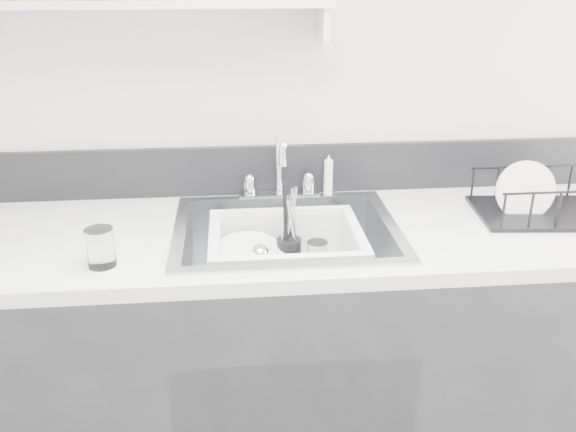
{
  "coord_description": "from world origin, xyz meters",
  "views": [
    {
      "loc": [
        -0.15,
        -0.4,
        1.63
      ],
      "look_at": [
        0.0,
        1.14,
        0.98
      ],
      "focal_mm": 38.0,
      "sensor_mm": 36.0,
      "label": 1
    }
  ],
  "objects": [
    {
      "name": "tumbler_in_tub",
      "position": [
        0.1,
        1.22,
        0.81
      ],
      "size": [
        0.08,
        0.08,
        0.09
      ],
      "primitive_type": "cylinder",
      "rotation": [
        0.0,
        0.0,
        -0.36
      ],
      "color": "white",
      "rests_on": "wash_tub"
    },
    {
      "name": "dish_rack",
      "position": [
        0.76,
        1.22,
        0.98
      ],
      "size": [
        0.38,
        0.3,
        0.12
      ],
      "primitive_type": null,
      "rotation": [
        0.0,
        0.0,
        -0.09
      ],
      "color": "black",
      "rests_on": "counter_run"
    },
    {
      "name": "ladle",
      "position": [
        -0.04,
        1.18,
        0.8
      ],
      "size": [
        0.24,
        0.26,
        0.07
      ],
      "primitive_type": null,
      "rotation": [
        0.0,
        0.0,
        -0.87
      ],
      "color": "silver",
      "rests_on": "wash_tub"
    },
    {
      "name": "plate_stack",
      "position": [
        -0.09,
        1.19,
        0.8
      ],
      "size": [
        0.27,
        0.26,
        0.11
      ],
      "rotation": [
        0.0,
        0.0,
        0.03
      ],
      "color": "white",
      "rests_on": "wash_tub"
    },
    {
      "name": "sink",
      "position": [
        0.0,
        1.19,
        0.83
      ],
      "size": [
        0.64,
        0.52,
        0.2
      ],
      "primitive_type": null,
      "color": "silver",
      "rests_on": "counter_run"
    },
    {
      "name": "faucet",
      "position": [
        0.0,
        1.44,
        0.98
      ],
      "size": [
        0.26,
        0.18,
        0.23
      ],
      "color": "silver",
      "rests_on": "counter_run"
    },
    {
      "name": "wall_shelf",
      "position": [
        -0.35,
        1.42,
        1.51
      ],
      "size": [
        1.0,
        0.16,
        0.12
      ],
      "color": "silver",
      "rests_on": "room_shell"
    },
    {
      "name": "utensil_cup",
      "position": [
        0.01,
        1.25,
        0.82
      ],
      "size": [
        0.07,
        0.07,
        0.25
      ],
      "rotation": [
        0.0,
        0.0,
        -0.23
      ],
      "color": "black",
      "rests_on": "wash_tub"
    },
    {
      "name": "backsplash",
      "position": [
        0.0,
        1.49,
        1.0
      ],
      "size": [
        3.2,
        0.02,
        0.16
      ],
      "primitive_type": "cube",
      "color": "black",
      "rests_on": "counter_run"
    },
    {
      "name": "wash_tub",
      "position": [
        -0.0,
        1.18,
        0.84
      ],
      "size": [
        0.47,
        0.4,
        0.17
      ],
      "primitive_type": null,
      "rotation": [
        0.0,
        0.0,
        -0.11
      ],
      "color": "white",
      "rests_on": "sink"
    },
    {
      "name": "tumbler_counter",
      "position": [
        -0.48,
        1.01,
        0.97
      ],
      "size": [
        0.09,
        0.09,
        0.1
      ],
      "primitive_type": "cylinder",
      "rotation": [
        0.0,
        0.0,
        -0.4
      ],
      "color": "white",
      "rests_on": "counter_run"
    },
    {
      "name": "bowl_small",
      "position": [
        0.07,
        1.11,
        0.78
      ],
      "size": [
        0.11,
        0.11,
        0.03
      ],
      "primitive_type": "imported",
      "rotation": [
        0.0,
        0.0,
        0.05
      ],
      "color": "white",
      "rests_on": "wash_tub"
    },
    {
      "name": "side_sprayer",
      "position": [
        0.16,
        1.44,
        0.99
      ],
      "size": [
        0.03,
        0.03,
        0.14
      ],
      "primitive_type": "cylinder",
      "color": "white",
      "rests_on": "counter_run"
    },
    {
      "name": "counter_run",
      "position": [
        0.0,
        1.19,
        0.46
      ],
      "size": [
        3.2,
        0.62,
        0.92
      ],
      "color": "#26262A",
      "rests_on": "ground"
    }
  ]
}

